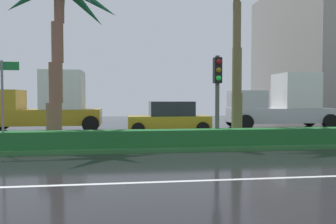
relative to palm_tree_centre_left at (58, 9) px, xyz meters
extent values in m
cube|color=black|center=(-0.53, 0.81, -5.39)|extent=(90.00, 42.00, 0.10)
cube|color=#2D6B33|center=(-0.53, -0.19, -5.27)|extent=(85.50, 4.00, 0.15)
cube|color=#1E6028|center=(-0.53, -1.59, -4.89)|extent=(76.50, 0.70, 0.60)
cylinder|color=brown|center=(-0.18, -0.14, -4.41)|extent=(0.60, 0.60, 1.56)
cylinder|color=brown|center=(-0.10, -0.08, -2.85)|extent=(0.52, 0.52, 1.56)
cylinder|color=brown|center=(-0.03, -0.02, -1.28)|extent=(0.45, 0.45, 1.56)
cylinder|color=brown|center=(0.04, 0.03, 0.28)|extent=(0.38, 0.38, 1.56)
cone|color=#1A5136|center=(0.82, 0.79, 0.46)|extent=(2.16, 2.13, 1.88)
cone|color=#1A5136|center=(-0.07, 1.16, 0.54)|extent=(0.81, 2.58, 1.73)
cylinder|color=brown|center=(7.35, 0.32, -4.22)|extent=(0.46, 0.46, 1.95)
cylinder|color=brown|center=(7.35, 0.37, -2.27)|extent=(0.41, 0.41, 1.95)
cylinder|color=brown|center=(7.36, 0.42, -0.32)|extent=(0.35, 0.35, 1.95)
cylinder|color=#4C4C47|center=(6.00, -1.33, -3.52)|extent=(0.16, 0.16, 3.34)
cube|color=black|center=(6.00, -1.33, -2.40)|extent=(0.28, 0.32, 0.96)
sphere|color=maroon|center=(6.00, -1.50, -2.10)|extent=(0.20, 0.20, 0.20)
sphere|color=#7F600F|center=(6.00, -1.50, -2.40)|extent=(0.20, 0.20, 0.20)
sphere|color=#1EEA3F|center=(6.00, -1.50, -2.70)|extent=(0.20, 0.20, 0.20)
cylinder|color=slate|center=(-1.51, -1.79, -3.69)|extent=(0.08, 0.08, 3.00)
cube|color=#146B2D|center=(-1.51, -1.79, -2.37)|extent=(1.10, 0.03, 0.28)
cube|color=#B28C1E|center=(-1.99, 6.54, -4.53)|extent=(6.40, 2.30, 0.90)
cube|color=#B28C1E|center=(-4.19, 6.54, -3.53)|extent=(1.90, 2.21, 1.10)
cube|color=silver|center=(-0.94, 6.54, -2.98)|extent=(2.30, 2.35, 2.20)
cylinder|color=black|center=(-4.69, 7.71, -4.88)|extent=(0.92, 0.30, 0.92)
cylinder|color=black|center=(0.71, 5.37, -4.88)|extent=(0.92, 0.30, 0.92)
cylinder|color=black|center=(0.71, 7.71, -4.88)|extent=(0.92, 0.30, 0.92)
cube|color=#B28C1E|center=(4.89, 4.05, -4.74)|extent=(4.30, 1.76, 0.72)
cube|color=#1E2328|center=(5.04, 4.05, -4.00)|extent=(2.30, 1.58, 0.76)
cylinder|color=black|center=(3.24, 3.15, -5.00)|extent=(0.68, 0.22, 0.68)
cylinder|color=black|center=(3.24, 4.95, -5.00)|extent=(0.68, 0.22, 0.68)
cylinder|color=black|center=(6.54, 3.15, -5.00)|extent=(0.68, 0.22, 0.68)
cylinder|color=black|center=(6.54, 4.95, -5.00)|extent=(0.68, 0.22, 0.68)
cube|color=silver|center=(12.40, 6.65, -4.53)|extent=(6.40, 2.30, 0.90)
cube|color=silver|center=(10.20, 6.65, -3.53)|extent=(1.90, 2.21, 1.10)
cube|color=silver|center=(13.45, 6.65, -2.98)|extent=(2.30, 2.35, 2.20)
cylinder|color=black|center=(9.70, 5.48, -4.88)|extent=(0.92, 0.30, 0.92)
cylinder|color=black|center=(9.70, 7.82, -4.88)|extent=(0.92, 0.30, 0.92)
cylinder|color=black|center=(15.10, 5.48, -4.88)|extent=(0.92, 0.30, 0.92)
cylinder|color=black|center=(15.10, 7.82, -4.88)|extent=(0.92, 0.30, 0.92)
camera|label=1|loc=(2.44, -13.75, -3.44)|focal=36.30mm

